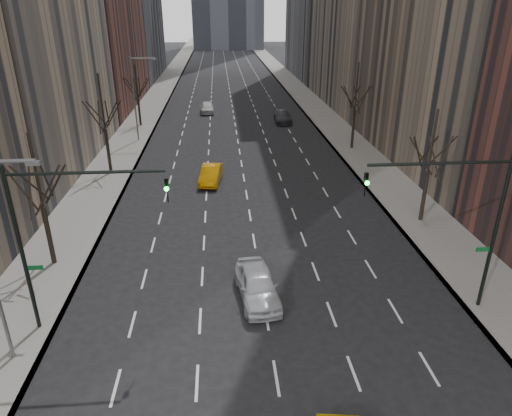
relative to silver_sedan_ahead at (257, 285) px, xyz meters
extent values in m
cube|color=slate|center=(-11.94, 56.33, -0.74)|extent=(4.50, 320.00, 0.15)
cube|color=slate|center=(12.56, 56.33, -0.74)|extent=(4.50, 320.00, 0.15)
cylinder|color=black|center=(-11.69, 4.33, 1.12)|extent=(0.28, 0.28, 3.57)
cylinder|color=black|center=(-11.69, 4.33, 5.03)|extent=(0.16, 0.16, 4.25)
cylinder|color=black|center=(-11.54, 5.18, 4.14)|extent=(0.42, 1.80, 2.52)
cylinder|color=black|center=(-10.88, 4.63, 4.14)|extent=(1.74, 0.72, 2.52)
cylinder|color=black|center=(-11.03, 3.78, 4.14)|extent=(1.46, 1.25, 2.52)
cylinder|color=black|center=(-11.84, 3.49, 4.14)|extent=(0.42, 1.80, 2.52)
cylinder|color=black|center=(-12.50, 4.04, 4.14)|extent=(1.74, 0.72, 2.52)
cylinder|color=black|center=(-12.35, 4.89, 4.14)|extent=(1.46, 1.25, 2.52)
cylinder|color=black|center=(-11.69, 20.33, 1.33)|extent=(0.28, 0.28, 3.99)
cylinder|color=black|center=(-11.69, 20.33, 5.70)|extent=(0.16, 0.16, 4.75)
cylinder|color=black|center=(-11.54, 21.18, 4.56)|extent=(0.42, 1.80, 2.52)
cylinder|color=black|center=(-10.88, 20.63, 4.56)|extent=(1.74, 0.72, 2.52)
cylinder|color=black|center=(-11.03, 19.78, 4.56)|extent=(1.46, 1.25, 2.52)
cylinder|color=black|center=(-11.84, 19.49, 4.56)|extent=(0.42, 1.80, 2.52)
cylinder|color=black|center=(-12.50, 20.04, 4.56)|extent=(1.74, 0.72, 2.52)
cylinder|color=black|center=(-12.35, 20.89, 4.56)|extent=(1.46, 1.25, 2.52)
cylinder|color=black|center=(-11.69, 38.33, 1.02)|extent=(0.28, 0.28, 3.36)
cylinder|color=black|center=(-11.69, 38.33, 4.70)|extent=(0.16, 0.16, 4.00)
cylinder|color=black|center=(-11.54, 39.18, 3.93)|extent=(0.42, 1.80, 2.52)
cylinder|color=black|center=(-10.88, 38.63, 3.93)|extent=(1.74, 0.72, 2.52)
cylinder|color=black|center=(-11.03, 37.78, 3.93)|extent=(1.46, 1.25, 2.52)
cylinder|color=black|center=(-11.84, 37.49, 3.93)|extent=(0.42, 1.80, 2.52)
cylinder|color=black|center=(-12.50, 38.04, 3.93)|extent=(1.74, 0.72, 2.52)
cylinder|color=black|center=(-12.35, 38.89, 3.93)|extent=(1.46, 1.25, 2.52)
cylinder|color=black|center=(12.31, 8.33, 1.12)|extent=(0.28, 0.28, 3.57)
cylinder|color=black|center=(12.31, 8.33, 5.03)|extent=(0.16, 0.16, 4.25)
cylinder|color=black|center=(12.46, 9.18, 4.14)|extent=(0.42, 1.80, 2.52)
cylinder|color=black|center=(13.12, 8.63, 4.14)|extent=(1.74, 0.72, 2.52)
cylinder|color=black|center=(12.97, 7.78, 4.14)|extent=(1.46, 1.25, 2.52)
cylinder|color=black|center=(12.16, 7.49, 4.14)|extent=(0.42, 1.80, 2.52)
cylinder|color=black|center=(11.50, 8.04, 4.14)|extent=(1.74, 0.72, 2.52)
cylinder|color=black|center=(11.65, 8.89, 4.14)|extent=(1.46, 1.25, 2.52)
cylinder|color=black|center=(12.31, 26.33, 1.33)|extent=(0.28, 0.28, 3.99)
cylinder|color=black|center=(12.31, 26.33, 5.70)|extent=(0.16, 0.16, 4.75)
cylinder|color=black|center=(12.46, 27.18, 4.56)|extent=(0.42, 1.80, 2.52)
cylinder|color=black|center=(13.12, 26.63, 4.56)|extent=(1.74, 0.72, 2.52)
cylinder|color=black|center=(12.97, 25.78, 4.56)|extent=(1.46, 1.25, 2.52)
cylinder|color=black|center=(12.16, 25.49, 4.56)|extent=(0.42, 1.80, 2.52)
cylinder|color=black|center=(11.50, 26.04, 4.56)|extent=(1.74, 0.72, 2.52)
cylinder|color=black|center=(11.65, 26.89, 4.56)|extent=(1.46, 1.25, 2.52)
cylinder|color=black|center=(-10.49, -1.67, 3.34)|extent=(0.18, 0.18, 8.00)
cylinder|color=black|center=(-7.24, -1.67, 6.94)|extent=(6.50, 0.14, 0.14)
imported|color=black|center=(-3.99, -1.67, 6.04)|extent=(0.18, 0.22, 1.10)
sphere|color=#0CFF33|center=(-3.99, -1.85, 6.19)|extent=(0.20, 0.20, 0.20)
cube|color=#0C5926|center=(-10.09, -1.67, 2.54)|extent=(0.70, 0.04, 0.22)
cylinder|color=black|center=(11.11, -1.67, 3.34)|extent=(0.18, 0.18, 8.00)
cylinder|color=black|center=(7.86, -1.67, 6.94)|extent=(6.50, 0.14, 0.14)
imported|color=black|center=(4.61, -1.67, 6.04)|extent=(0.18, 0.22, 1.10)
sphere|color=#0CFF33|center=(4.61, -1.85, 6.19)|extent=(0.20, 0.20, 0.20)
cube|color=#0C5926|center=(10.71, -1.67, 2.54)|extent=(0.70, 0.04, 0.22)
cube|color=slate|center=(-8.39, -3.67, 8.04)|extent=(0.50, 0.22, 0.15)
cylinder|color=slate|center=(-10.89, 31.33, 3.84)|extent=(0.16, 0.16, 9.00)
cylinder|color=slate|center=(-9.59, 31.33, 8.14)|extent=(2.60, 0.14, 0.14)
cube|color=slate|center=(-8.39, 31.33, 8.04)|extent=(0.50, 0.22, 0.15)
imported|color=#AEB1B7|center=(0.00, 0.00, 0.00)|extent=(2.42, 4.94, 1.62)
imported|color=orange|center=(-2.57, 17.40, -0.07)|extent=(2.14, 4.65, 1.48)
imported|color=#323238|center=(6.59, 39.06, -0.06)|extent=(2.33, 5.28, 1.51)
imported|color=silver|center=(-3.39, 45.71, -0.03)|extent=(1.92, 4.59, 1.55)
camera|label=1|loc=(-1.67, -19.86, 13.21)|focal=32.00mm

